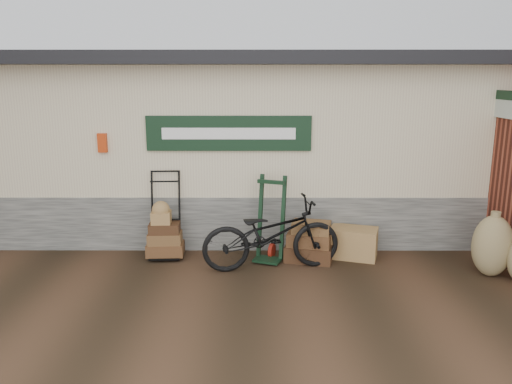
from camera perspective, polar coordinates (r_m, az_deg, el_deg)
ground at (r=7.43m, az=-1.03°, el=-9.24°), size 80.00×80.00×0.00m
station_building at (r=9.69m, az=-0.77°, el=5.89°), size 14.40×4.10×3.20m
porter_trolley at (r=8.07m, az=-10.32°, el=-2.44°), size 0.72×0.55×1.39m
green_barrow at (r=7.74m, az=1.68°, el=-3.09°), size 0.60×0.55×1.34m
suitcase_stack at (r=7.86m, az=6.08°, el=-5.58°), size 0.81×0.61×0.64m
wicker_hamper at (r=8.13m, az=11.07°, el=-5.71°), size 0.84×0.67×0.48m
bicycle at (r=7.40m, az=1.76°, el=-4.41°), size 1.06×2.16×1.20m
burlap_sack_left at (r=7.95m, az=25.40°, el=-5.59°), size 0.68×0.62×0.90m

